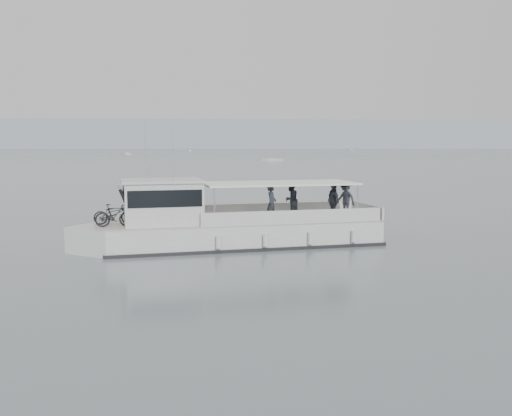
{
  "coord_description": "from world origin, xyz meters",
  "views": [
    {
      "loc": [
        -1.2,
        -25.3,
        4.29
      ],
      "look_at": [
        0.84,
        -1.36,
        1.6
      ],
      "focal_mm": 40.0,
      "sensor_mm": 36.0,
      "label": 1
    }
  ],
  "objects": [
    {
      "name": "ground",
      "position": [
        0.0,
        0.0,
        0.0
      ],
      "size": [
        1400.0,
        1400.0,
        0.0
      ],
      "primitive_type": "plane",
      "color": "slate",
      "rests_on": "ground"
    },
    {
      "name": "headland",
      "position": [
        0.0,
        560.0,
        14.0
      ],
      "size": [
        1400.0,
        90.0,
        28.0
      ],
      "primitive_type": "cube",
      "color": "#939EA8",
      "rests_on": "ground"
    },
    {
      "name": "tour_boat",
      "position": [
        -0.79,
        -1.56,
        0.9
      ],
      "size": [
        13.2,
        5.1,
        5.5
      ],
      "rotation": [
        0.0,
        0.0,
        0.17
      ],
      "color": "silver",
      "rests_on": "ground"
    },
    {
      "name": "moored_fleet",
      "position": [
        -24.08,
        224.78,
        0.36
      ],
      "size": [
        431.36,
        333.8,
        10.15
      ],
      "color": "silver",
      "rests_on": "ground"
    }
  ]
}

